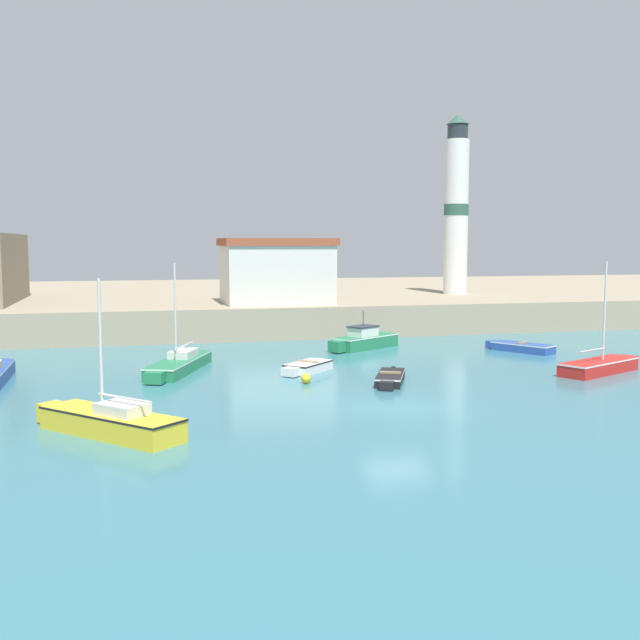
# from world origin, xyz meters

# --- Properties ---
(ground_plane) EXTENTS (200.00, 200.00, 0.00)m
(ground_plane) POSITION_xyz_m (0.00, 0.00, 0.00)
(ground_plane) COLOR teal
(quay_seawall) EXTENTS (120.00, 40.00, 2.11)m
(quay_seawall) POSITION_xyz_m (0.00, 40.30, 1.06)
(quay_seawall) COLOR gray
(quay_seawall) RESTS_ON ground
(dinghy_white_0) EXTENTS (2.99, 3.05, 0.55)m
(dinghy_white_0) POSITION_xyz_m (-1.56, 8.53, 0.26)
(dinghy_white_0) COLOR white
(dinghy_white_0) RESTS_ON ground
(sailboat_yellow_2) EXTENTS (4.95, 5.32, 5.12)m
(sailboat_yellow_2) POSITION_xyz_m (-10.55, -1.63, 0.47)
(sailboat_yellow_2) COLOR yellow
(sailboat_yellow_2) RESTS_ON ground
(sailboat_green_3) EXTENTS (3.71, 6.89, 5.30)m
(sailboat_green_3) POSITION_xyz_m (-7.59, 10.18, 0.39)
(sailboat_green_3) COLOR #237A4C
(sailboat_green_3) RESTS_ON ground
(dinghy_black_4) EXTENTS (2.38, 3.81, 0.49)m
(dinghy_black_4) POSITION_xyz_m (1.44, 4.86, 0.23)
(dinghy_black_4) COLOR black
(dinghy_black_4) RESTS_ON ground
(sailboat_red_6) EXTENTS (5.51, 3.47, 5.39)m
(sailboat_red_6) POSITION_xyz_m (12.17, 4.85, 0.37)
(sailboat_red_6) COLOR red
(sailboat_red_6) RESTS_ON ground
(dinghy_blue_7) EXTENTS (2.89, 4.04, 0.58)m
(dinghy_blue_7) POSITION_xyz_m (12.05, 12.26, 0.27)
(dinghy_blue_7) COLOR #284C9E
(dinghy_blue_7) RESTS_ON ground
(motorboat_green_8) EXTENTS (4.99, 3.80, 2.28)m
(motorboat_green_8) POSITION_xyz_m (3.58, 15.65, 0.51)
(motorboat_green_8) COLOR #237A4C
(motorboat_green_8) RESTS_ON ground
(mooring_buoy) EXTENTS (0.45, 0.45, 0.45)m
(mooring_buoy) POSITION_xyz_m (-2.26, 5.63, 0.23)
(mooring_buoy) COLOR yellow
(mooring_buoy) RESTS_ON ground
(lighthouse) EXTENTS (1.99, 1.99, 14.47)m
(lighthouse) POSITION_xyz_m (16.00, 30.31, 9.16)
(lighthouse) COLOR silver
(lighthouse) RESTS_ON quay_seawall
(harbor_shed_mid_row) EXTENTS (7.59, 5.94, 4.48)m
(harbor_shed_mid_row) POSITION_xyz_m (0.00, 24.63, 4.38)
(harbor_shed_mid_row) COLOR silver
(harbor_shed_mid_row) RESTS_ON quay_seawall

